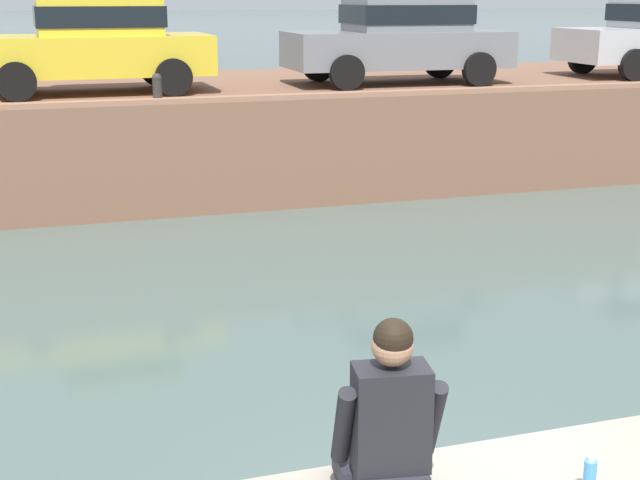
# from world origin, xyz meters

# --- Properties ---
(ground_plane) EXTENTS (400.00, 400.00, 0.00)m
(ground_plane) POSITION_xyz_m (0.00, 4.67, 0.00)
(ground_plane) COLOR #4C605B
(far_quay_wall) EXTENTS (60.00, 6.00, 1.74)m
(far_quay_wall) POSITION_xyz_m (0.00, 12.34, 0.87)
(far_quay_wall) COLOR brown
(far_quay_wall) RESTS_ON ground
(far_wall_coping) EXTENTS (60.00, 0.24, 0.08)m
(far_wall_coping) POSITION_xyz_m (0.00, 9.46, 1.78)
(far_wall_coping) COLOR #9F6C52
(far_wall_coping) RESTS_ON far_quay_wall
(car_left_inner_yellow) EXTENTS (3.89, 1.97, 1.54)m
(car_left_inner_yellow) POSITION_xyz_m (-1.20, 11.32, 2.58)
(car_left_inner_yellow) COLOR yellow
(car_left_inner_yellow) RESTS_ON far_quay_wall
(car_centre_grey) EXTENTS (4.03, 1.94, 1.54)m
(car_centre_grey) POSITION_xyz_m (4.22, 11.31, 2.58)
(car_centre_grey) COLOR slate
(car_centre_grey) RESTS_ON far_quay_wall
(mooring_bollard_mid) EXTENTS (0.15, 0.15, 0.45)m
(mooring_bollard_mid) POSITION_xyz_m (-0.43, 9.59, 1.98)
(mooring_bollard_mid) COLOR #2D2B28
(mooring_bollard_mid) RESTS_ON far_quay_wall
(person_seated_left) EXTENTS (0.57, 0.57, 0.97)m
(person_seated_left) POSITION_xyz_m (-0.67, -0.38, 1.28)
(person_seated_left) COLOR #282833
(person_seated_left) RESTS_ON near_quay
(bottle_drink) EXTENTS (0.06, 0.06, 0.20)m
(bottle_drink) POSITION_xyz_m (0.31, -0.65, 1.00)
(bottle_drink) COLOR #3F8CCC
(bottle_drink) RESTS_ON near_quay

